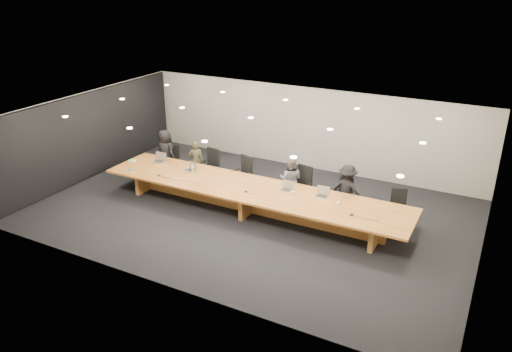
{
  "coord_description": "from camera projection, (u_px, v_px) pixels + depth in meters",
  "views": [
    {
      "loc": [
        6.04,
        -11.16,
        6.38
      ],
      "look_at": [
        0.0,
        0.3,
        1.0
      ],
      "focal_mm": 35.0,
      "sensor_mm": 36.0,
      "label": 1
    }
  ],
  "objects": [
    {
      "name": "laptop_a",
      "position": [
        159.0,
        158.0,
        15.69
      ],
      "size": [
        0.39,
        0.3,
        0.29
      ],
      "primitive_type": null,
      "rotation": [
        0.0,
        0.0,
        0.08
      ],
      "color": "tan",
      "rests_on": "conference_table"
    },
    {
      "name": "paper_cup_far",
      "position": [
        338.0,
        203.0,
        12.87
      ],
      "size": [
        0.09,
        0.09,
        0.08
      ],
      "primitive_type": "cone",
      "rotation": [
        0.0,
        0.0,
        -0.4
      ],
      "color": "white",
      "rests_on": "conference_table"
    },
    {
      "name": "person_b",
      "position": [
        196.0,
        161.0,
        16.01
      ],
      "size": [
        0.58,
        0.47,
        1.36
      ],
      "primitive_type": "imported",
      "rotation": [
        0.0,
        0.0,
        3.47
      ],
      "color": "#2F2D1A",
      "rests_on": "ground"
    },
    {
      "name": "laptop_e",
      "position": [
        322.0,
        192.0,
        13.28
      ],
      "size": [
        0.36,
        0.27,
        0.27
      ],
      "primitive_type": null,
      "rotation": [
        0.0,
        0.0,
        0.05
      ],
      "color": "#B6A68B",
      "rests_on": "conference_table"
    },
    {
      "name": "chair_mid_left",
      "position": [
        242.0,
        174.0,
        15.29
      ],
      "size": [
        0.72,
        0.72,
        1.13
      ],
      "primitive_type": null,
      "rotation": [
        0.0,
        0.0,
        -0.29
      ],
      "color": "black",
      "rests_on": "ground"
    },
    {
      "name": "mic_left",
      "position": [
        159.0,
        175.0,
        14.71
      ],
      "size": [
        0.11,
        0.11,
        0.03
      ],
      "primitive_type": "cone",
      "rotation": [
        0.0,
        0.0,
        -0.12
      ],
      "color": "black",
      "rests_on": "conference_table"
    },
    {
      "name": "chair_far_right",
      "position": [
        398.0,
        208.0,
        13.3
      ],
      "size": [
        0.64,
        0.64,
        1.0
      ],
      "primitive_type": null,
      "rotation": [
        0.0,
        0.0,
        0.3
      ],
      "color": "black",
      "rests_on": "ground"
    },
    {
      "name": "chair_right",
      "position": [
        341.0,
        195.0,
        13.95
      ],
      "size": [
        0.66,
        0.66,
        1.05
      ],
      "primitive_type": null,
      "rotation": [
        0.0,
        0.0,
        -0.27
      ],
      "color": "black",
      "rests_on": "ground"
    },
    {
      "name": "person_d",
      "position": [
        347.0,
        190.0,
        13.83
      ],
      "size": [
        0.98,
        0.62,
        1.45
      ],
      "primitive_type": "imported",
      "rotation": [
        0.0,
        0.0,
        3.05
      ],
      "color": "black",
      "rests_on": "ground"
    },
    {
      "name": "amber_mug",
      "position": [
        194.0,
        171.0,
        14.9
      ],
      "size": [
        0.09,
        0.09,
        0.09
      ],
      "primitive_type": "cylinder",
      "rotation": [
        0.0,
        0.0,
        0.42
      ],
      "color": "brown",
      "rests_on": "conference_table"
    },
    {
      "name": "notepad",
      "position": [
        132.0,
        161.0,
        15.84
      ],
      "size": [
        0.25,
        0.2,
        0.01
      ],
      "primitive_type": "cube",
      "rotation": [
        0.0,
        0.0,
        -0.04
      ],
      "color": "white",
      "rests_on": "conference_table"
    },
    {
      "name": "ground",
      "position": [
        251.0,
        212.0,
        14.16
      ],
      "size": [
        12.0,
        12.0,
        0.0
      ],
      "primitive_type": "plane",
      "color": "black",
      "rests_on": "ground"
    },
    {
      "name": "mic_center",
      "position": [
        246.0,
        191.0,
        13.64
      ],
      "size": [
        0.12,
        0.12,
        0.03
      ],
      "primitive_type": "cone",
      "rotation": [
        0.0,
        0.0,
        -0.14
      ],
      "color": "black",
      "rests_on": "conference_table"
    },
    {
      "name": "chair_far_left",
      "position": [
        172.0,
        160.0,
        16.6
      ],
      "size": [
        0.61,
        0.61,
        1.0
      ],
      "primitive_type": null,
      "rotation": [
        0.0,
        0.0,
        0.23
      ],
      "color": "black",
      "rests_on": "ground"
    },
    {
      "name": "left_wall_panel",
      "position": [
        90.0,
        136.0,
        16.19
      ],
      "size": [
        0.08,
        7.84,
        2.74
      ],
      "primitive_type": "cube",
      "color": "black",
      "rests_on": "ground"
    },
    {
      "name": "laptop_b",
      "position": [
        190.0,
        167.0,
        15.02
      ],
      "size": [
        0.38,
        0.32,
        0.26
      ],
      "primitive_type": null,
      "rotation": [
        0.0,
        0.0,
        -0.31
      ],
      "color": "#BBA68F",
      "rests_on": "conference_table"
    },
    {
      "name": "chair_mid_right",
      "position": [
        300.0,
        185.0,
        14.46
      ],
      "size": [
        0.68,
        0.68,
        1.16
      ],
      "primitive_type": null,
      "rotation": [
        0.0,
        0.0,
        -0.17
      ],
      "color": "black",
      "rests_on": "ground"
    },
    {
      "name": "person_c",
      "position": [
        291.0,
        179.0,
        14.58
      ],
      "size": [
        0.74,
        0.61,
        1.38
      ],
      "primitive_type": "imported",
      "rotation": [
        0.0,
        0.0,
        3.28
      ],
      "color": "slate",
      "rests_on": "ground"
    },
    {
      "name": "conference_table",
      "position": [
        251.0,
        195.0,
        13.96
      ],
      "size": [
        9.0,
        1.8,
        0.75
      ],
      "color": "brown",
      "rests_on": "ground"
    },
    {
      "name": "mic_right",
      "position": [
        352.0,
        214.0,
        12.34
      ],
      "size": [
        0.16,
        0.16,
        0.03
      ],
      "primitive_type": "cone",
      "rotation": [
        0.0,
        0.0,
        -0.41
      ],
      "color": "black",
      "rests_on": "conference_table"
    },
    {
      "name": "lime_gadget",
      "position": [
        132.0,
        160.0,
        15.82
      ],
      "size": [
        0.18,
        0.14,
        0.02
      ],
      "primitive_type": "cube",
      "rotation": [
        0.0,
        0.0,
        0.37
      ],
      "color": "#59B630",
      "rests_on": "notepad"
    },
    {
      "name": "paper_cup_near",
      "position": [
        292.0,
        193.0,
        13.41
      ],
      "size": [
        0.1,
        0.1,
        0.1
      ],
      "primitive_type": "cone",
      "rotation": [
        0.0,
        0.0,
        -0.25
      ],
      "color": "silver",
      "rests_on": "conference_table"
    },
    {
      "name": "back_wall",
      "position": [
        307.0,
        128.0,
        16.89
      ],
      "size": [
        12.0,
        0.02,
        2.8
      ],
      "primitive_type": "cube",
      "color": "#B5B0A5",
      "rests_on": "ground"
    },
    {
      "name": "av_box",
      "position": [
        131.0,
        170.0,
        15.11
      ],
      "size": [
        0.21,
        0.18,
        0.03
      ],
      "primitive_type": "cube",
      "rotation": [
        0.0,
        0.0,
        -0.37
      ],
      "color": "#A2A3A7",
      "rests_on": "conference_table"
    },
    {
      "name": "laptop_d",
      "position": [
        286.0,
        186.0,
        13.66
      ],
      "size": [
        0.36,
        0.28,
        0.27
      ],
      "primitive_type": null,
      "rotation": [
        0.0,
        0.0,
        -0.1
      ],
      "color": "tan",
      "rests_on": "conference_table"
    },
    {
      "name": "chair_left",
      "position": [
        209.0,
        166.0,
        15.97
      ],
      "size": [
        0.63,
        0.63,
        1.12
      ],
      "primitive_type": null,
      "rotation": [
        0.0,
        0.0,
        -0.12
      ],
      "color": "black",
      "rests_on": "ground"
    },
    {
      "name": "person_a",
      "position": [
        166.0,
        152.0,
        16.52
      ],
      "size": [
        0.85,
        0.65,
        1.54
      ],
      "primitive_type": "imported",
      "rotation": [
        0.0,
        0.0,
        2.91
      ],
      "color": "black",
      "rests_on": "ground"
    },
    {
      "name": "water_bottle",
      "position": [
        193.0,
        169.0,
        14.84
      ],
      "size": [
        0.09,
        0.09,
        0.24
      ],
      "primitive_type": "cylinder",
      "rotation": [
        0.0,
        0.0,
        -0.21
      ],
      "color": "silver",
      "rests_on": "conference_table"
    }
  ]
}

